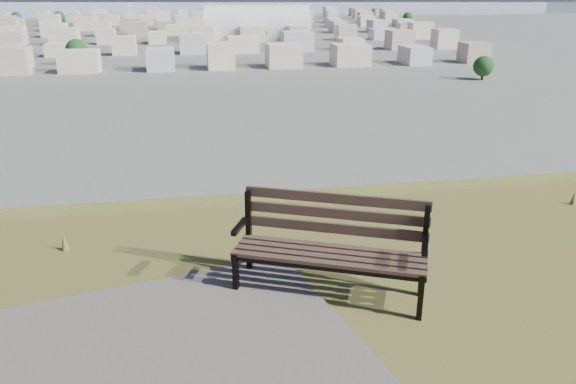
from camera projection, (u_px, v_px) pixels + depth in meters
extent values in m
cube|color=#463528|center=(326.00, 263.00, 4.88)|extent=(1.61, 0.79, 0.03)
cube|color=#463528|center=(328.00, 258.00, 4.99)|extent=(1.61, 0.79, 0.03)
cube|color=#463528|center=(330.00, 252.00, 5.09)|extent=(1.61, 0.79, 0.03)
cube|color=#463528|center=(332.00, 247.00, 5.20)|extent=(1.61, 0.79, 0.03)
cube|color=#463528|center=(334.00, 228.00, 5.21)|extent=(1.59, 0.75, 0.10)
cube|color=#463528|center=(335.00, 213.00, 5.19)|extent=(1.59, 0.75, 0.10)
cube|color=#463528|center=(336.00, 198.00, 5.16)|extent=(1.59, 0.75, 0.10)
cube|color=black|center=(236.00, 275.00, 5.12)|extent=(0.07, 0.07, 0.42)
cube|color=black|center=(249.00, 234.00, 5.42)|extent=(0.07, 0.07, 0.88)
cube|color=black|center=(242.00, 248.00, 5.24)|extent=(0.24, 0.46, 0.05)
cube|color=black|center=(239.00, 226.00, 5.11)|extent=(0.19, 0.33, 0.04)
cube|color=black|center=(421.00, 298.00, 4.75)|extent=(0.07, 0.07, 0.42)
cube|color=black|center=(424.00, 252.00, 5.05)|extent=(0.07, 0.07, 0.88)
cube|color=black|center=(423.00, 268.00, 4.86)|extent=(0.24, 0.46, 0.05)
cube|color=black|center=(425.00, 245.00, 4.74)|extent=(0.19, 0.33, 0.04)
cube|color=black|center=(325.00, 268.00, 4.89)|extent=(1.59, 0.75, 0.04)
cube|color=black|center=(332.00, 250.00, 5.22)|extent=(1.59, 0.75, 0.04)
cone|color=brown|center=(64.00, 242.00, 6.05)|extent=(0.08, 0.08, 0.19)
cone|color=brown|center=(574.00, 198.00, 7.33)|extent=(0.08, 0.08, 0.18)
cube|color=silver|center=(257.00, 33.00, 309.89)|extent=(58.70, 28.81, 6.32)
cylinder|color=silver|center=(257.00, 27.00, 308.80)|extent=(58.70, 28.81, 24.00)
cube|color=beige|center=(4.00, 64.00, 185.46)|extent=(11.00, 11.00, 7.00)
cube|color=#B4A89A|center=(80.00, 62.00, 189.62)|extent=(11.00, 11.00, 7.00)
cube|color=beige|center=(153.00, 60.00, 193.79)|extent=(11.00, 11.00, 7.00)
cube|color=#B6B7BB|center=(222.00, 59.00, 197.95)|extent=(11.00, 11.00, 7.00)
cube|color=beige|center=(289.00, 57.00, 202.11)|extent=(11.00, 11.00, 7.00)
cube|color=tan|center=(353.00, 56.00, 206.27)|extent=(11.00, 11.00, 7.00)
cube|color=beige|center=(415.00, 54.00, 210.43)|extent=(11.00, 11.00, 7.00)
cube|color=#ACA79C|center=(474.00, 53.00, 214.59)|extent=(11.00, 11.00, 7.00)
cube|color=beige|center=(7.00, 49.00, 229.49)|extent=(11.00, 11.00, 7.00)
cube|color=#B6B7BB|center=(69.00, 48.00, 233.65)|extent=(11.00, 11.00, 7.00)
cube|color=beige|center=(128.00, 46.00, 237.82)|extent=(11.00, 11.00, 7.00)
cube|color=tan|center=(186.00, 45.00, 241.98)|extent=(11.00, 11.00, 7.00)
cube|color=beige|center=(241.00, 44.00, 246.14)|extent=(11.00, 11.00, 7.00)
cube|color=#ACA79C|center=(295.00, 43.00, 250.30)|extent=(11.00, 11.00, 7.00)
cube|color=beige|center=(346.00, 42.00, 254.46)|extent=(11.00, 11.00, 7.00)
cube|color=#B4A89A|center=(397.00, 42.00, 258.62)|extent=(11.00, 11.00, 7.00)
cube|color=beige|center=(445.00, 41.00, 262.78)|extent=(11.00, 11.00, 7.00)
cube|color=tan|center=(10.00, 38.00, 273.52)|extent=(11.00, 11.00, 7.00)
cube|color=beige|center=(61.00, 38.00, 277.69)|extent=(11.00, 11.00, 7.00)
cube|color=#ACA79C|center=(112.00, 37.00, 281.85)|extent=(11.00, 11.00, 7.00)
cube|color=beige|center=(160.00, 36.00, 286.01)|extent=(11.00, 11.00, 7.00)
cube|color=#B4A89A|center=(208.00, 35.00, 290.17)|extent=(11.00, 11.00, 7.00)
cube|color=beige|center=(254.00, 35.00, 294.33)|extent=(11.00, 11.00, 7.00)
cube|color=#B6B7BB|center=(298.00, 34.00, 298.49)|extent=(11.00, 11.00, 7.00)
cube|color=beige|center=(342.00, 33.00, 302.65)|extent=(11.00, 11.00, 7.00)
cube|color=tan|center=(384.00, 33.00, 306.81)|extent=(11.00, 11.00, 7.00)
cube|color=beige|center=(425.00, 32.00, 310.97)|extent=(11.00, 11.00, 7.00)
cube|color=#B4A89A|center=(11.00, 31.00, 317.55)|extent=(11.00, 11.00, 7.00)
cube|color=beige|center=(56.00, 31.00, 321.72)|extent=(11.00, 11.00, 7.00)
cube|color=#B6B7BB|center=(99.00, 30.00, 325.88)|extent=(11.00, 11.00, 7.00)
cube|color=beige|center=(142.00, 29.00, 330.04)|extent=(11.00, 11.00, 7.00)
cube|color=tan|center=(183.00, 29.00, 334.20)|extent=(11.00, 11.00, 7.00)
cube|color=beige|center=(223.00, 28.00, 338.36)|extent=(11.00, 11.00, 7.00)
cube|color=#ACA79C|center=(263.00, 28.00, 342.52)|extent=(11.00, 11.00, 7.00)
cube|color=beige|center=(301.00, 27.00, 346.68)|extent=(11.00, 11.00, 7.00)
cube|color=#B4A89A|center=(339.00, 27.00, 350.84)|extent=(11.00, 11.00, 7.00)
cube|color=beige|center=(375.00, 26.00, 355.00)|extent=(11.00, 11.00, 7.00)
cube|color=#B6B7BB|center=(411.00, 26.00, 359.16)|extent=(11.00, 11.00, 7.00)
cube|color=beige|center=(12.00, 26.00, 361.58)|extent=(11.00, 11.00, 7.00)
cube|color=#ACA79C|center=(51.00, 25.00, 365.75)|extent=(11.00, 11.00, 7.00)
cube|color=beige|center=(90.00, 25.00, 369.91)|extent=(11.00, 11.00, 7.00)
cube|color=#B4A89A|center=(127.00, 24.00, 374.07)|extent=(11.00, 11.00, 7.00)
cube|color=beige|center=(164.00, 24.00, 378.23)|extent=(11.00, 11.00, 7.00)
cube|color=#B6B7BB|center=(200.00, 23.00, 382.39)|extent=(11.00, 11.00, 7.00)
cube|color=beige|center=(235.00, 23.00, 386.55)|extent=(11.00, 11.00, 7.00)
cube|color=tan|center=(269.00, 23.00, 390.71)|extent=(11.00, 11.00, 7.00)
cube|color=beige|center=(303.00, 22.00, 394.87)|extent=(11.00, 11.00, 7.00)
cube|color=#ACA79C|center=(336.00, 22.00, 399.03)|extent=(11.00, 11.00, 7.00)
cube|color=beige|center=(368.00, 22.00, 403.19)|extent=(11.00, 11.00, 7.00)
cube|color=#B4A89A|center=(400.00, 21.00, 407.35)|extent=(11.00, 11.00, 7.00)
cube|color=beige|center=(13.00, 21.00, 405.61)|extent=(11.00, 11.00, 7.00)
cube|color=tan|center=(48.00, 21.00, 409.78)|extent=(11.00, 11.00, 7.00)
cube|color=beige|center=(82.00, 21.00, 413.94)|extent=(11.00, 11.00, 7.00)
cube|color=#ACA79C|center=(116.00, 20.00, 418.10)|extent=(11.00, 11.00, 7.00)
cube|color=beige|center=(149.00, 20.00, 422.26)|extent=(11.00, 11.00, 7.00)
cube|color=#B4A89A|center=(181.00, 20.00, 426.42)|extent=(11.00, 11.00, 7.00)
cube|color=beige|center=(213.00, 19.00, 430.58)|extent=(11.00, 11.00, 7.00)
cube|color=#B6B7BB|center=(244.00, 19.00, 434.74)|extent=(11.00, 11.00, 7.00)
cube|color=beige|center=(275.00, 19.00, 438.90)|extent=(11.00, 11.00, 7.00)
cube|color=tan|center=(305.00, 18.00, 443.06)|extent=(11.00, 11.00, 7.00)
cube|color=beige|center=(334.00, 18.00, 447.22)|extent=(11.00, 11.00, 7.00)
cube|color=#ACA79C|center=(363.00, 18.00, 451.38)|extent=(11.00, 11.00, 7.00)
cube|color=beige|center=(391.00, 17.00, 455.54)|extent=(11.00, 11.00, 7.00)
cube|color=#B6B7BB|center=(14.00, 18.00, 449.64)|extent=(11.00, 11.00, 7.00)
cube|color=beige|center=(45.00, 18.00, 453.81)|extent=(11.00, 11.00, 7.00)
cube|color=tan|center=(77.00, 17.00, 457.97)|extent=(11.00, 11.00, 7.00)
cube|color=beige|center=(107.00, 17.00, 462.13)|extent=(11.00, 11.00, 7.00)
cube|color=#ACA79C|center=(137.00, 17.00, 466.29)|extent=(11.00, 11.00, 7.00)
cube|color=beige|center=(166.00, 16.00, 470.45)|extent=(11.00, 11.00, 7.00)
cube|color=#B4A89A|center=(195.00, 16.00, 474.61)|extent=(11.00, 11.00, 7.00)
cube|color=beige|center=(224.00, 16.00, 478.77)|extent=(11.00, 11.00, 7.00)
cube|color=#B6B7BB|center=(252.00, 16.00, 482.93)|extent=(11.00, 11.00, 7.00)
cube|color=beige|center=(279.00, 15.00, 487.09)|extent=(11.00, 11.00, 7.00)
cube|color=tan|center=(306.00, 15.00, 491.25)|extent=(11.00, 11.00, 7.00)
cube|color=beige|center=(332.00, 15.00, 495.41)|extent=(11.00, 11.00, 7.00)
cube|color=#ACA79C|center=(359.00, 15.00, 499.57)|extent=(11.00, 11.00, 7.00)
cube|color=beige|center=(384.00, 14.00, 503.73)|extent=(11.00, 11.00, 7.00)
cube|color=#B6B7BB|center=(14.00, 15.00, 493.68)|extent=(11.00, 11.00, 7.00)
cube|color=beige|center=(43.00, 15.00, 497.84)|extent=(11.00, 11.00, 7.00)
cube|color=tan|center=(72.00, 14.00, 502.00)|extent=(11.00, 11.00, 7.00)
cube|color=beige|center=(99.00, 14.00, 506.16)|extent=(11.00, 11.00, 7.00)
cube|color=#ACA79C|center=(127.00, 14.00, 510.32)|extent=(11.00, 11.00, 7.00)
cube|color=beige|center=(154.00, 14.00, 514.48)|extent=(11.00, 11.00, 7.00)
cube|color=#B4A89A|center=(180.00, 14.00, 518.64)|extent=(11.00, 11.00, 7.00)
cube|color=beige|center=(207.00, 13.00, 522.80)|extent=(11.00, 11.00, 7.00)
cube|color=#B6B7BB|center=(232.00, 13.00, 526.96)|extent=(11.00, 11.00, 7.00)
cube|color=beige|center=(258.00, 13.00, 531.12)|extent=(11.00, 11.00, 7.00)
cube|color=tan|center=(282.00, 13.00, 535.28)|extent=(11.00, 11.00, 7.00)
cube|color=beige|center=(307.00, 12.00, 539.44)|extent=(11.00, 11.00, 7.00)
cube|color=#ACA79C|center=(331.00, 12.00, 543.60)|extent=(11.00, 11.00, 7.00)
cube|color=beige|center=(355.00, 12.00, 547.76)|extent=(11.00, 11.00, 7.00)
cube|color=#B4A89A|center=(378.00, 12.00, 551.92)|extent=(11.00, 11.00, 7.00)
cylinder|color=black|center=(482.00, 76.00, 175.43)|extent=(0.80, 0.80, 2.10)
sphere|color=black|center=(484.00, 66.00, 174.34)|extent=(6.30, 6.30, 6.30)
cylinder|color=black|center=(78.00, 61.00, 208.12)|extent=(0.80, 0.80, 2.70)
sphere|color=black|center=(77.00, 50.00, 206.72)|extent=(8.10, 8.10, 8.10)
cylinder|color=black|center=(437.00, 40.00, 293.05)|extent=(0.80, 0.80, 1.95)
sphere|color=black|center=(438.00, 34.00, 292.04)|extent=(5.85, 5.85, 5.85)
cylinder|color=black|center=(269.00, 26.00, 391.53)|extent=(0.80, 0.80, 2.25)
sphere|color=black|center=(269.00, 21.00, 390.36)|extent=(6.75, 6.75, 6.75)
cylinder|color=black|center=(60.00, 23.00, 420.75)|extent=(0.80, 0.80, 2.85)
sphere|color=black|center=(59.00, 17.00, 419.28)|extent=(8.55, 8.55, 8.55)
cylinder|color=black|center=(17.00, 21.00, 450.79)|extent=(0.80, 0.80, 2.40)
sphere|color=black|center=(16.00, 16.00, 449.54)|extent=(7.20, 7.20, 7.20)
cylinder|color=black|center=(261.00, 39.00, 295.87)|extent=(0.80, 0.80, 2.10)
sphere|color=black|center=(261.00, 33.00, 294.78)|extent=(6.30, 6.30, 6.30)
cylinder|color=black|center=(407.00, 22.00, 428.99)|extent=(0.80, 0.80, 2.55)
sphere|color=black|center=(408.00, 17.00, 427.67)|extent=(7.65, 7.65, 7.65)
cube|color=#8B9CB1|center=(179.00, 5.00, 842.62)|extent=(2400.00, 700.00, 0.12)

